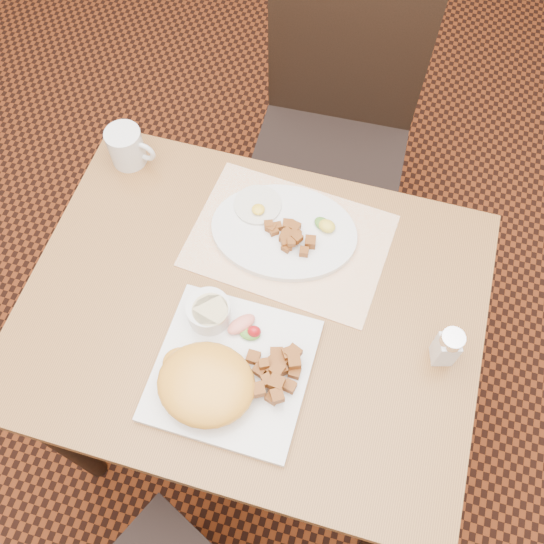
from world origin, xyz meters
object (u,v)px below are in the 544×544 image
(table, at_px, (253,328))
(salt_shaker, at_px, (447,347))
(chair_far, at_px, (334,127))
(plate_square, at_px, (232,370))
(plate_oval, at_px, (284,232))
(coffee_mug, at_px, (127,147))

(table, distance_m, salt_shaker, 0.41)
(chair_far, relative_size, salt_shaker, 9.70)
(chair_far, height_order, plate_square, chair_far)
(chair_far, distance_m, plate_oval, 0.55)
(chair_far, distance_m, plate_square, 0.84)
(salt_shaker, bearing_deg, table, 179.80)
(plate_square, height_order, coffee_mug, coffee_mug)
(plate_square, height_order, plate_oval, plate_oval)
(plate_square, relative_size, plate_oval, 0.92)
(salt_shaker, distance_m, coffee_mug, 0.79)
(plate_square, bearing_deg, salt_shaker, 20.17)
(plate_oval, bearing_deg, coffee_mug, 166.05)
(table, xyz_separation_m, salt_shaker, (0.37, -0.00, 0.16))
(salt_shaker, height_order, coffee_mug, salt_shaker)
(plate_square, bearing_deg, coffee_mug, 132.09)
(chair_far, height_order, coffee_mug, chair_far)
(plate_oval, xyz_separation_m, coffee_mug, (-0.38, 0.09, 0.03))
(plate_oval, relative_size, salt_shaker, 3.05)
(table, distance_m, coffee_mug, 0.48)
(table, height_order, coffee_mug, coffee_mug)
(chair_far, xyz_separation_m, plate_oval, (-0.01, -0.50, 0.22))
(salt_shaker, relative_size, coffee_mug, 0.91)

